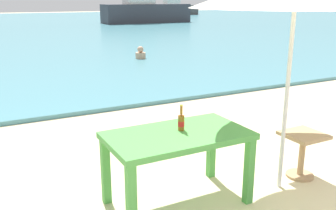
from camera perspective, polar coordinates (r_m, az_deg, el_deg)
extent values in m
cube|color=teal|center=(31.70, -22.61, 10.98)|extent=(120.00, 50.00, 0.08)
cube|color=#4C9E47|center=(3.74, 1.44, -4.64)|extent=(1.40, 0.80, 0.06)
cube|color=#4C9E47|center=(3.37, -5.54, -14.27)|extent=(0.08, 0.08, 0.70)
cube|color=#4C9E47|center=(3.97, 12.08, -9.71)|extent=(0.08, 0.08, 0.70)
cube|color=#4C9E47|center=(3.94, -9.35, -9.75)|extent=(0.08, 0.08, 0.70)
cube|color=#4C9E47|center=(4.46, 6.51, -6.51)|extent=(0.08, 0.08, 0.70)
cylinder|color=brown|center=(3.77, 1.99, -2.71)|extent=(0.06, 0.06, 0.16)
cone|color=brown|center=(3.75, 2.00, -1.59)|extent=(0.06, 0.06, 0.03)
cylinder|color=brown|center=(3.73, 2.01, -0.74)|extent=(0.03, 0.03, 0.09)
cylinder|color=red|center=(3.78, 1.99, -2.82)|extent=(0.07, 0.07, 0.05)
cylinder|color=gold|center=(3.72, 2.02, -0.04)|extent=(0.03, 0.03, 0.01)
cylinder|color=silver|center=(4.14, 17.55, 2.70)|extent=(0.04, 0.04, 2.30)
cube|color=tan|center=(4.63, 19.75, -4.27)|extent=(0.44, 0.44, 0.04)
cylinder|color=tan|center=(4.73, 19.45, -7.35)|extent=(0.07, 0.07, 0.50)
cylinder|color=tan|center=(4.82, 19.19, -9.93)|extent=(0.32, 0.32, 0.03)
cylinder|color=tan|center=(12.86, -4.15, 7.44)|extent=(0.34, 0.34, 0.20)
sphere|color=tan|center=(12.84, -4.17, 8.34)|extent=(0.21, 0.21, 0.21)
cube|color=#38383F|center=(32.23, -3.26, 13.59)|extent=(7.29, 1.99, 1.49)
cube|color=#4C4C4C|center=(47.50, 1.13, 14.09)|extent=(5.61, 1.53, 1.15)
cube|color=silver|center=(47.23, 0.57, 15.32)|extent=(1.79, 1.15, 0.89)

